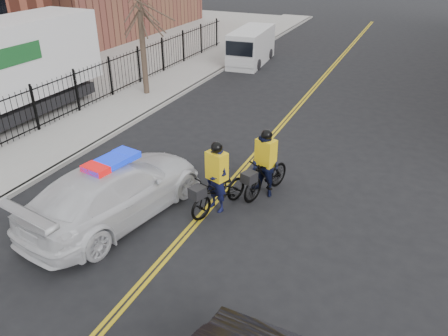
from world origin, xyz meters
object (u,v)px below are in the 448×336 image
police_cruiser (116,190)px  cyclist_near (217,187)px  cargo_van (251,47)px  cyclist_far (265,169)px

police_cruiser → cyclist_near: (2.49, 1.51, -0.09)m
cargo_van → cyclist_near: cyclist_near is taller
cyclist_near → cyclist_far: bearing=74.0°
cyclist_near → cyclist_far: (0.99, 1.42, 0.10)m
police_cruiser → cargo_van: bearing=-71.4°
police_cruiser → cyclist_near: size_ratio=2.61×
cyclist_near → cyclist_far: 1.73m
cyclist_far → cyclist_near: bearing=-107.2°
police_cruiser → cargo_van: (-2.84, 18.00, 0.18)m
cargo_van → cyclist_far: cyclist_far is taller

